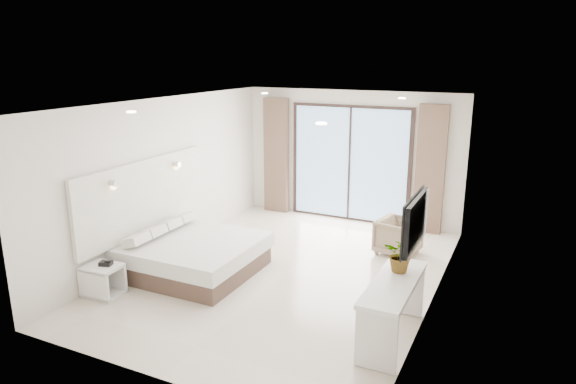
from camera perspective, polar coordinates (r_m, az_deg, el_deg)
name	(u,v)px	position (r m, az deg, el deg)	size (l,w,h in m)	color
ground	(285,273)	(8.33, -0.30, -8.94)	(6.20, 6.20, 0.00)	beige
room_shell	(292,167)	(8.49, 0.43, 2.77)	(4.62, 6.22, 2.72)	silver
bed	(193,255)	(8.40, -10.49, -6.91)	(1.93, 1.83, 0.68)	brown
nightstand	(103,281)	(7.96, -19.85, -9.24)	(0.53, 0.44, 0.46)	white
phone	(106,263)	(7.85, -19.58, -7.48)	(0.17, 0.13, 0.06)	black
console_desk	(393,297)	(6.42, 11.62, -11.39)	(0.49, 1.57, 0.77)	white
plant	(401,259)	(6.55, 12.49, -7.23)	(0.40, 0.44, 0.35)	#33662D
armchair	(399,235)	(9.17, 12.19, -4.69)	(0.67, 0.63, 0.69)	#7D6652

